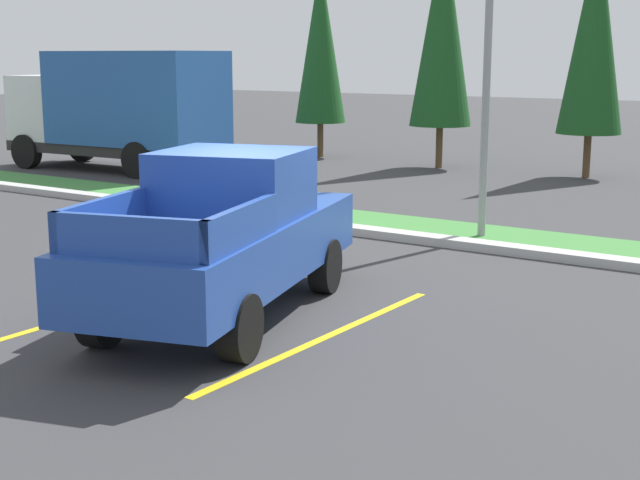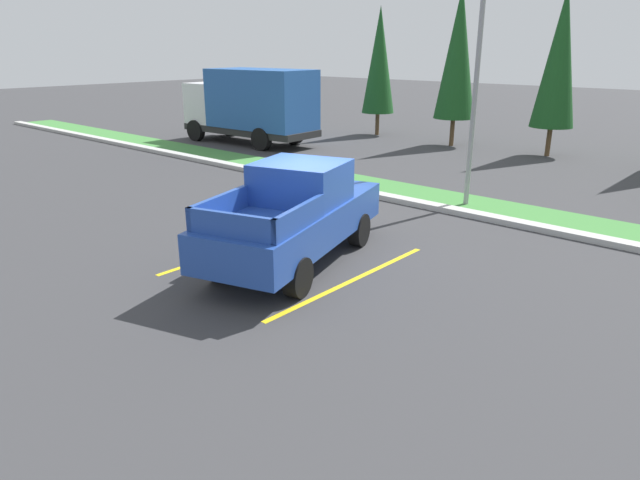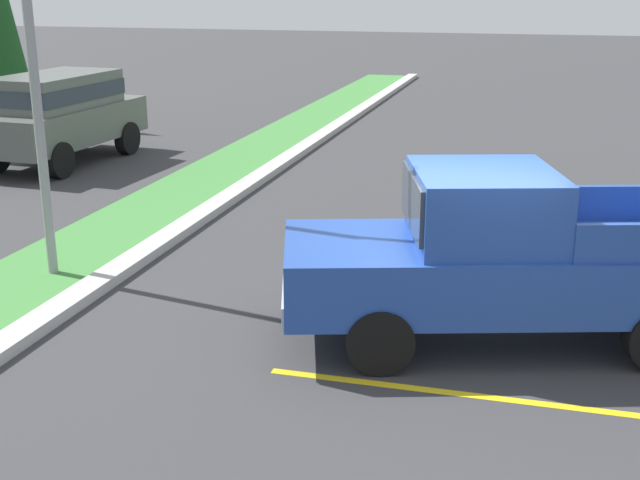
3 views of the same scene
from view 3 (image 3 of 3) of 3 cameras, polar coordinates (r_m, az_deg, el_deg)
The scene contains 7 objects.
ground_plane at distance 10.40m, azimuth 8.74°, elevation -6.68°, with size 120.00×120.00×0.00m, color #38383A.
parking_line_near at distance 9.12m, azimuth 11.45°, elevation -10.40°, with size 0.12×4.80×0.01m, color yellow.
parking_line_far at distance 11.96m, azimuth 12.57°, elevation -3.63°, with size 0.12×4.80×0.01m, color yellow.
curb_strip at distance 11.92m, azimuth -15.87°, elevation -3.59°, with size 56.00×0.40×0.15m, color #B2B2AD.
grass_median at distance 12.52m, azimuth -20.19°, elevation -3.22°, with size 56.00×1.80×0.06m, color #42843D.
pickup_truck_main at distance 10.14m, azimuth 12.18°, elevation -1.20°, with size 3.30×5.54×2.10m.
suv_distant at distance 20.68m, azimuth -17.20°, elevation 8.33°, with size 4.71×2.18×2.10m.
Camera 3 is at (-9.47, -0.96, 4.19)m, focal length 47.32 mm.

